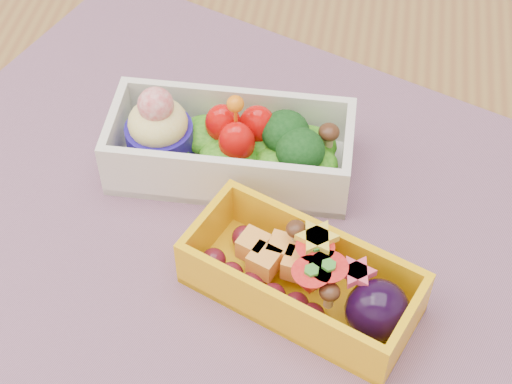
% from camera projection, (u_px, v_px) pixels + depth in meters
% --- Properties ---
extents(table, '(1.20, 0.80, 0.75)m').
position_uv_depth(table, '(236.00, 342.00, 0.64)').
color(table, brown).
rests_on(table, ground).
extents(placemat, '(0.64, 0.57, 0.00)m').
position_uv_depth(placemat, '(244.00, 232.00, 0.58)').
color(placemat, '#845B73').
rests_on(placemat, table).
extents(bento_white, '(0.18, 0.08, 0.07)m').
position_uv_depth(bento_white, '(229.00, 145.00, 0.60)').
color(bento_white, silver).
rests_on(bento_white, placemat).
extents(bento_yellow, '(0.17, 0.12, 0.05)m').
position_uv_depth(bento_yellow, '(306.00, 279.00, 0.53)').
color(bento_yellow, '#FAB40C').
rests_on(bento_yellow, placemat).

